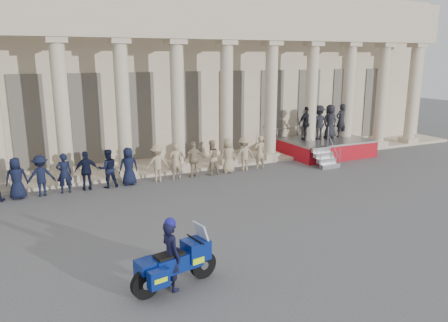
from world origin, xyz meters
TOP-DOWN VIEW (x-y plane):
  - ground at (0.00, 0.00)m, footprint 90.00×90.00m
  - building at (-0.00, 14.74)m, footprint 40.00×12.50m
  - officer_rank at (-3.22, 6.74)m, footprint 17.10×0.63m
  - reviewing_stand at (9.90, 7.77)m, footprint 4.66×4.37m
  - motorcycle at (-2.58, -2.47)m, footprint 2.31×1.12m
  - rider at (-2.70, -2.49)m, footprint 0.53×0.70m

SIDE VIEW (x-z plane):
  - ground at x=0.00m, z-range 0.00..0.00m
  - motorcycle at x=-2.58m, z-range -0.10..1.40m
  - officer_rank at x=-3.22m, z-range 0.00..1.67m
  - rider at x=-2.70m, z-range -0.01..1.83m
  - reviewing_stand at x=9.90m, z-range 0.09..2.94m
  - building at x=0.00m, z-range 0.02..9.02m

